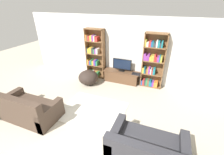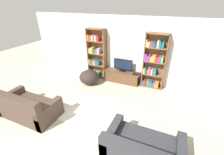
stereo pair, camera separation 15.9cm
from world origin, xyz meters
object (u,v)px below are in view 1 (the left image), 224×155
Objects in this scene: couch_left_sectional at (28,109)px; beanbag_ottoman at (88,77)px; bookshelf_right at (153,62)px; tv_stand at (121,76)px; laptop at (136,74)px; couch_right_sofa at (146,150)px; television at (122,65)px; bookshelf_left at (95,54)px.

couch_left_sectional reaches higher than beanbag_ottoman.
bookshelf_right is 1.40m from tv_stand.
couch_left_sectional reaches higher than laptop.
couch_right_sofa is (0.40, -3.24, -0.72)m from bookshelf_right.
couch_left_sectional is 2.19× the size of beanbag_ottoman.
couch_left_sectional is at bearing -104.63° from beanbag_ottoman.
couch_right_sofa is at bearing -83.02° from bookshelf_right.
bookshelf_right is at bearing 5.09° from tv_stand.
bookshelf_right is at bearing 3.34° from television.
couch_right_sofa reaches higher than beanbag_ottoman.
couch_right_sofa is at bearing -1.37° from couch_left_sectional.
laptop is (1.87, -0.16, -0.53)m from bookshelf_left.
bookshelf_left is 2.71× the size of television.
television reaches higher than couch_left_sectional.
bookshelf_left reaches higher than tv_stand.
bookshelf_right reaches higher than television.
bookshelf_right is at bearing 96.98° from couch_right_sofa.
couch_left_sectional is 3.40m from couch_right_sofa.
television is (-0.00, 0.04, 0.51)m from tv_stand.
bookshelf_right reaches higher than laptop.
couch_left_sectional is at bearing -133.47° from bookshelf_right.
beanbag_ottoman is (-1.81, -0.61, -0.20)m from laptop.
bookshelf_left is at bearing 94.05° from beanbag_ottoman.
bookshelf_left is 1.00× the size of bookshelf_right.
beanbag_ottoman is (-2.37, -0.77, -0.71)m from bookshelf_right.
television is at bearing 30.32° from beanbag_ottoman.
television is at bearing 90.00° from tv_stand.
bookshelf_left is 3.30m from couch_left_sectional.
beanbag_ottoman is at bearing 138.21° from couch_right_sofa.
bookshelf_left is 1.33× the size of couch_right_sofa.
bookshelf_left is 1.06m from beanbag_ottoman.
couch_right_sofa is (3.39, -0.08, -0.01)m from couch_left_sectional.
tv_stand is 0.93× the size of couch_right_sofa.
beanbag_ottoman is at bearing -162.07° from bookshelf_right.
laptop reaches higher than tv_stand.
laptop is at bearing -8.45° from television.
beanbag_ottoman is (0.05, -0.77, -0.73)m from bookshelf_left.
bookshelf_left reaches higher than beanbag_ottoman.
bookshelf_left is 1.28m from television.
bookshelf_right is at bearing 15.95° from laptop.
bookshelf_right reaches higher than beanbag_ottoman.
couch_right_sofa is 3.71m from beanbag_ottoman.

